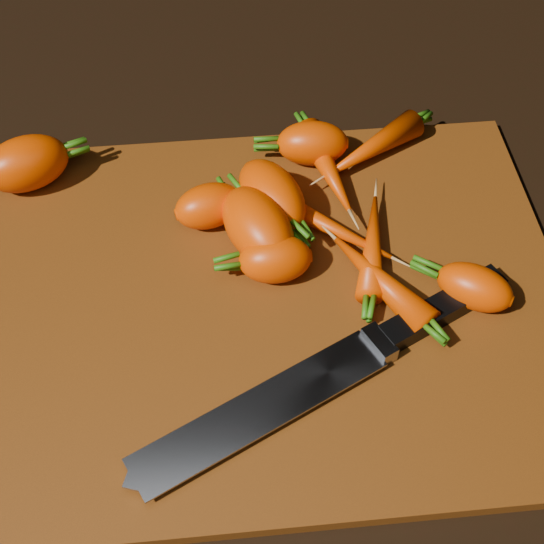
{
  "coord_description": "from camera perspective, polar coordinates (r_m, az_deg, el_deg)",
  "views": [
    {
      "loc": [
        -0.04,
        -0.38,
        0.53
      ],
      "look_at": [
        0.0,
        0.01,
        0.03
      ],
      "focal_mm": 50.0,
      "sensor_mm": 36.0,
      "label": 1
    }
  ],
  "objects": [
    {
      "name": "carrot_3",
      "position": [
        0.66,
        -1.07,
        3.44
      ],
      "size": [
        0.08,
        0.1,
        0.05
      ],
      "primitive_type": "ellipsoid",
      "rotation": [
        0.0,
        0.0,
        1.97
      ],
      "color": "#E94000",
      "rests_on": "cutting_board"
    },
    {
      "name": "knife",
      "position": [
        0.58,
        0.88,
        -9.42
      ],
      "size": [
        0.32,
        0.18,
        0.02
      ],
      "rotation": [
        0.0,
        0.0,
        0.46
      ],
      "color": "gray",
      "rests_on": "cutting_board"
    },
    {
      "name": "carrot_0",
      "position": [
        0.75,
        -18.03,
        7.77
      ],
      "size": [
        0.09,
        0.08,
        0.05
      ],
      "primitive_type": "ellipsoid",
      "rotation": [
        0.0,
        0.0,
        0.38
      ],
      "color": "#E94000",
      "rests_on": "cutting_board"
    },
    {
      "name": "carrot_4",
      "position": [
        0.74,
        3.05,
        9.66
      ],
      "size": [
        0.07,
        0.05,
        0.04
      ],
      "primitive_type": "ellipsoid",
      "rotation": [
        0.0,
        0.0,
        3.06
      ],
      "color": "#E94000",
      "rests_on": "cutting_board"
    },
    {
      "name": "carrot_10",
      "position": [
        0.75,
        7.57,
        9.26
      ],
      "size": [
        0.11,
        0.09,
        0.03
      ],
      "primitive_type": "ellipsoid",
      "rotation": [
        0.0,
        0.0,
        3.73
      ],
      "color": "#E94000",
      "rests_on": "cutting_board"
    },
    {
      "name": "carrot_2",
      "position": [
        0.68,
        -0.01,
        5.79
      ],
      "size": [
        0.08,
        0.1,
        0.05
      ],
      "primitive_type": "ellipsoid",
      "rotation": [
        0.0,
        0.0,
        -1.15
      ],
      "color": "#E94000",
      "rests_on": "cutting_board"
    },
    {
      "name": "carrot_11",
      "position": [
        0.73,
        4.21,
        7.81
      ],
      "size": [
        0.05,
        0.12,
        0.03
      ],
      "primitive_type": "ellipsoid",
      "rotation": [
        0.0,
        0.0,
        4.92
      ],
      "color": "#E94000",
      "rests_on": "cutting_board"
    },
    {
      "name": "carrot_6",
      "position": [
        0.65,
        15.02,
        -1.11
      ],
      "size": [
        0.07,
        0.07,
        0.04
      ],
      "primitive_type": "ellipsoid",
      "rotation": [
        0.0,
        0.0,
        2.56
      ],
      "color": "#E94000",
      "rests_on": "cutting_board"
    },
    {
      "name": "carrot_8",
      "position": [
        0.68,
        4.06,
        3.56
      ],
      "size": [
        0.12,
        0.1,
        0.02
      ],
      "primitive_type": "ellipsoid",
      "rotation": [
        0.0,
        0.0,
        -0.69
      ],
      "color": "#E94000",
      "rests_on": "cutting_board"
    },
    {
      "name": "ground",
      "position": [
        0.66,
        0.08,
        -2.57
      ],
      "size": [
        2.0,
        2.0,
        0.01
      ],
      "primitive_type": "cube",
      "color": "black"
    },
    {
      "name": "carrot_7",
      "position": [
        0.67,
        7.58,
        2.06
      ],
      "size": [
        0.05,
        0.12,
        0.02
      ],
      "primitive_type": "ellipsoid",
      "rotation": [
        0.0,
        0.0,
        1.35
      ],
      "color": "#E94000",
      "rests_on": "cutting_board"
    },
    {
      "name": "carrot_5",
      "position": [
        0.68,
        -4.76,
        4.98
      ],
      "size": [
        0.07,
        0.06,
        0.04
      ],
      "primitive_type": "ellipsoid",
      "rotation": [
        0.0,
        0.0,
        0.27
      ],
      "color": "#E94000",
      "rests_on": "cutting_board"
    },
    {
      "name": "carrot_9",
      "position": [
        0.64,
        8.12,
        -0.62
      ],
      "size": [
        0.08,
        0.11,
        0.03
      ],
      "primitive_type": "ellipsoid",
      "rotation": [
        0.0,
        0.0,
        2.12
      ],
      "color": "#E94000",
      "rests_on": "cutting_board"
    },
    {
      "name": "cutting_board",
      "position": [
        0.65,
        0.08,
        -2.0
      ],
      "size": [
        0.5,
        0.4,
        0.01
      ],
      "primitive_type": "cube",
      "color": "#7E3B0D",
      "rests_on": "ground"
    },
    {
      "name": "carrot_1",
      "position": [
        0.64,
        0.24,
        0.99
      ],
      "size": [
        0.06,
        0.04,
        0.04
      ],
      "primitive_type": "ellipsoid",
      "rotation": [
        0.0,
        0.0,
        3.17
      ],
      "color": "#E94000",
      "rests_on": "cutting_board"
    }
  ]
}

